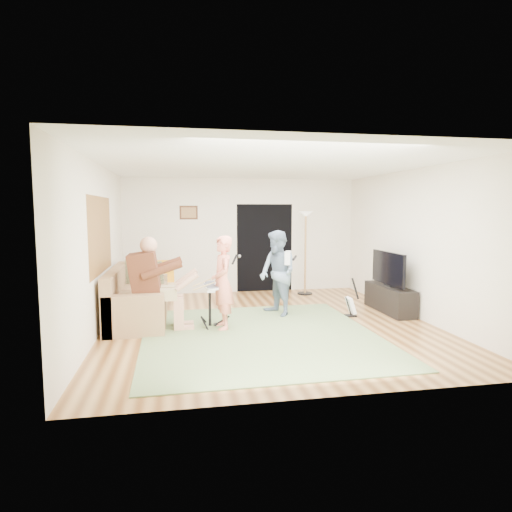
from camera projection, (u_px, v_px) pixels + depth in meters
The scene contains 19 objects.
floor at pixel (268, 323), 7.40m from camera, with size 6.00×6.00×0.00m, color brown.
walls at pixel (268, 246), 7.26m from camera, with size 5.50×6.00×2.70m, color silver, non-canonical shape.
ceiling at pixel (268, 165), 7.12m from camera, with size 6.00×6.00×0.00m, color white.
window_blinds at pixel (101, 235), 6.94m from camera, with size 2.05×2.05×0.00m, color #94612D.
doorway at pixel (265, 248), 10.31m from camera, with size 2.10×2.10×0.00m, color black.
picture_frame at pixel (189, 213), 9.90m from camera, with size 0.42×0.03×0.32m, color #3F2314.
area_rug at pixel (260, 335), 6.66m from camera, with size 3.59×3.86×0.02m, color #607849.
sofa at pixel (134, 303), 7.58m from camera, with size 0.95×2.30×0.93m.
drummer at pixel (158, 293), 7.00m from camera, with size 0.99×0.56×1.53m.
drum_kit at pixel (210, 308), 7.18m from camera, with size 0.40×0.71×0.73m.
singer at pixel (223, 283), 6.99m from camera, with size 0.56×0.37×1.54m, color #EE8067.
microphone at pixel (235, 259), 6.99m from camera, with size 0.06×0.06×0.24m, color black, non-canonical shape.
guitarist at pixel (278, 273), 7.90m from camera, with size 0.77×0.60×1.58m, color slate.
guitar_held at pixel (288, 258), 7.91m from camera, with size 0.12×0.60×0.26m, color silver, non-canonical shape.
guitar_spare at pixel (351, 305), 7.88m from camera, with size 0.26×0.23×0.72m.
torchiere_lamp at pixel (306, 238), 9.87m from camera, with size 0.34×0.34×1.93m.
dining_chair at pixel (166, 288), 9.04m from camera, with size 0.41×0.43×0.89m.
tv_cabinet at pixel (390, 299), 8.25m from camera, with size 0.40×1.40×0.50m, color black.
television at pixel (388, 268), 8.18m from camera, with size 0.06×1.20×0.62m, color black.
Camera 1 is at (-1.51, -7.08, 1.94)m, focal length 30.00 mm.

